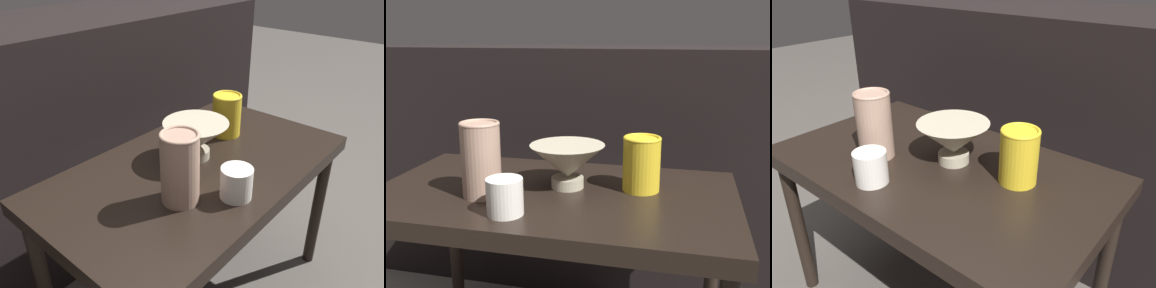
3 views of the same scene
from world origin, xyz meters
TOP-DOWN VIEW (x-y plane):
  - table at (0.00, 0.00)m, footprint 0.82×0.48m
  - couch_backdrop at (0.00, 0.59)m, footprint 1.57×0.50m
  - bowl at (0.03, 0.03)m, footprint 0.17×0.17m
  - vase_textured_left at (-0.14, -0.07)m, footprint 0.09×0.09m
  - vase_colorful_right at (0.19, 0.05)m, footprint 0.09×0.09m
  - cup at (-0.05, -0.15)m, footprint 0.07×0.07m

SIDE VIEW (x-z plane):
  - couch_backdrop at x=0.00m, z-range 0.00..0.79m
  - table at x=0.00m, z-range 0.19..0.68m
  - cup at x=-0.05m, z-range 0.49..0.56m
  - bowl at x=0.03m, z-range 0.50..0.60m
  - vase_colorful_right at x=0.19m, z-range 0.49..0.61m
  - vase_textured_left at x=-0.14m, z-range 0.49..0.65m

